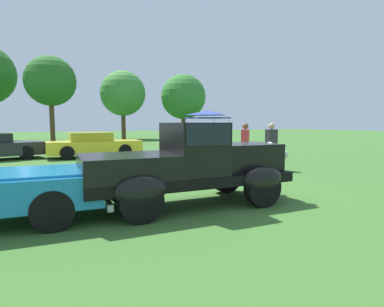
{
  "coord_description": "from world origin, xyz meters",
  "views": [
    {
      "loc": [
        -3.16,
        -6.31,
        1.7
      ],
      "look_at": [
        -0.07,
        0.66,
        0.94
      ],
      "focal_mm": 29.17,
      "sensor_mm": 36.0,
      "label": 1
    }
  ],
  "objects": [
    {
      "name": "show_car_yellow",
      "position": [
        -1.36,
        9.8,
        0.6
      ],
      "size": [
        4.48,
        1.8,
        1.22
      ],
      "color": "yellow",
      "rests_on": "ground_plane"
    },
    {
      "name": "treeline_center",
      "position": [
        3.54,
        26.52,
        4.71
      ],
      "size": [
        4.64,
        4.64,
        7.05
      ],
      "color": "brown",
      "rests_on": "ground_plane"
    },
    {
      "name": "spectator_by_row",
      "position": [
        4.0,
        2.79,
        0.91
      ],
      "size": [
        0.43,
        0.29,
        1.69
      ],
      "color": "#9E998E",
      "rests_on": "ground_plane"
    },
    {
      "name": "ground_plane",
      "position": [
        0.0,
        0.0,
        0.0
      ],
      "size": [
        120.0,
        120.0,
        0.0
      ],
      "primitive_type": "plane",
      "color": "#386628"
    },
    {
      "name": "spectator_between_cars",
      "position": [
        3.12,
        3.14,
        0.91
      ],
      "size": [
        0.45,
        0.46,
        1.69
      ],
      "color": "#7F7056",
      "rests_on": "ground_plane"
    },
    {
      "name": "feature_pickup_truck",
      "position": [
        -0.64,
        -0.51,
        0.86
      ],
      "size": [
        4.31,
        1.83,
        1.7
      ],
      "color": "black",
      "rests_on": "ground_plane"
    },
    {
      "name": "treeline_mid_left",
      "position": [
        -3.26,
        25.8,
        5.52
      ],
      "size": [
        4.59,
        4.59,
        7.84
      ],
      "color": "brown",
      "rests_on": "ground_plane"
    },
    {
      "name": "treeline_mid_right",
      "position": [
        9.78,
        25.21,
        4.48
      ],
      "size": [
        4.82,
        4.82,
        6.91
      ],
      "color": "brown",
      "rests_on": "ground_plane"
    },
    {
      "name": "canopy_tent_left_field",
      "position": [
        8.55,
        16.99,
        2.42
      ],
      "size": [
        2.88,
        2.88,
        2.71
      ],
      "color": "#B7B7BC",
      "rests_on": "ground_plane"
    }
  ]
}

